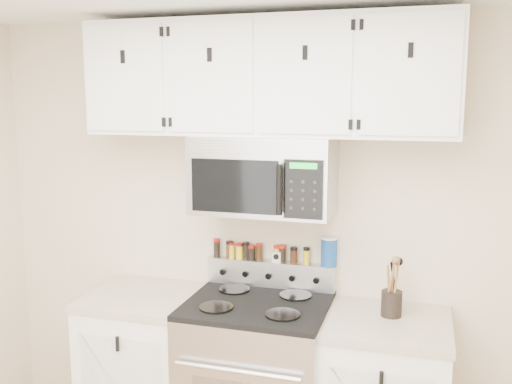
# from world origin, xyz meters

# --- Properties ---
(back_wall) EXTENTS (3.50, 0.01, 2.50)m
(back_wall) POSITION_xyz_m (0.00, 1.75, 1.25)
(back_wall) COLOR beige
(back_wall) RESTS_ON floor
(range) EXTENTS (0.76, 0.65, 1.10)m
(range) POSITION_xyz_m (0.00, 1.43, 0.49)
(range) COLOR #B7B7BA
(range) RESTS_ON floor
(base_cabinet_left) EXTENTS (0.64, 0.62, 0.92)m
(base_cabinet_left) POSITION_xyz_m (-0.69, 1.45, 0.46)
(base_cabinet_left) COLOR white
(base_cabinet_left) RESTS_ON floor
(microwave) EXTENTS (0.76, 0.44, 0.42)m
(microwave) POSITION_xyz_m (0.00, 1.55, 1.63)
(microwave) COLOR #9E9EA3
(microwave) RESTS_ON back_wall
(upper_cabinets) EXTENTS (2.00, 0.35, 0.62)m
(upper_cabinets) POSITION_xyz_m (-0.00, 1.58, 2.15)
(upper_cabinets) COLOR white
(upper_cabinets) RESTS_ON back_wall
(utensil_crock) EXTENTS (0.11, 0.11, 0.31)m
(utensil_crock) POSITION_xyz_m (0.70, 1.51, 1.00)
(utensil_crock) COLOR black
(utensil_crock) RESTS_ON base_cabinet_right
(kitchen_timer) EXTENTS (0.06, 0.05, 0.06)m
(kitchen_timer) POSITION_xyz_m (0.04, 1.71, 1.13)
(kitchen_timer) COLOR silver
(kitchen_timer) RESTS_ON range
(salt_canister) EXTENTS (0.09, 0.09, 0.17)m
(salt_canister) POSITION_xyz_m (0.34, 1.71, 1.19)
(salt_canister) COLOR #154994
(salt_canister) RESTS_ON range
(spice_jar_0) EXTENTS (0.04, 0.04, 0.11)m
(spice_jar_0) POSITION_xyz_m (-0.34, 1.71, 1.16)
(spice_jar_0) COLOR black
(spice_jar_0) RESTS_ON range
(spice_jar_1) EXTENTS (0.04, 0.04, 0.10)m
(spice_jar_1) POSITION_xyz_m (-0.26, 1.71, 1.15)
(spice_jar_1) COLOR #432C10
(spice_jar_1) RESTS_ON range
(spice_jar_2) EXTENTS (0.04, 0.04, 0.10)m
(spice_jar_2) POSITION_xyz_m (-0.25, 1.71, 1.15)
(spice_jar_2) COLOR yellow
(spice_jar_2) RESTS_ON range
(spice_jar_3) EXTENTS (0.04, 0.04, 0.09)m
(spice_jar_3) POSITION_xyz_m (-0.19, 1.71, 1.15)
(spice_jar_3) COLOR yellow
(spice_jar_3) RESTS_ON range
(spice_jar_4) EXTENTS (0.04, 0.04, 0.10)m
(spice_jar_4) POSITION_xyz_m (-0.15, 1.71, 1.15)
(spice_jar_4) COLOR black
(spice_jar_4) RESTS_ON range
(spice_jar_5) EXTENTS (0.04, 0.04, 0.09)m
(spice_jar_5) POSITION_xyz_m (-0.12, 1.71, 1.14)
(spice_jar_5) COLOR black
(spice_jar_5) RESTS_ON range
(spice_jar_6) EXTENTS (0.04, 0.04, 0.10)m
(spice_jar_6) POSITION_xyz_m (-0.07, 1.71, 1.15)
(spice_jar_6) COLOR #39230D
(spice_jar_6) RESTS_ON range
(spice_jar_7) EXTENTS (0.04, 0.04, 0.10)m
(spice_jar_7) POSITION_xyz_m (0.04, 1.71, 1.15)
(spice_jar_7) COLOR gold
(spice_jar_7) RESTS_ON range
(spice_jar_8) EXTENTS (0.04, 0.04, 0.10)m
(spice_jar_8) POSITION_xyz_m (0.07, 1.71, 1.15)
(spice_jar_8) COLOR black
(spice_jar_8) RESTS_ON range
(spice_jar_9) EXTENTS (0.04, 0.04, 0.09)m
(spice_jar_9) POSITION_xyz_m (0.14, 1.71, 1.15)
(spice_jar_9) COLOR #3B1C0E
(spice_jar_9) RESTS_ON range
(spice_jar_10) EXTENTS (0.04, 0.04, 0.10)m
(spice_jar_10) POSITION_xyz_m (0.21, 1.71, 1.15)
(spice_jar_10) COLOR gold
(spice_jar_10) RESTS_ON range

